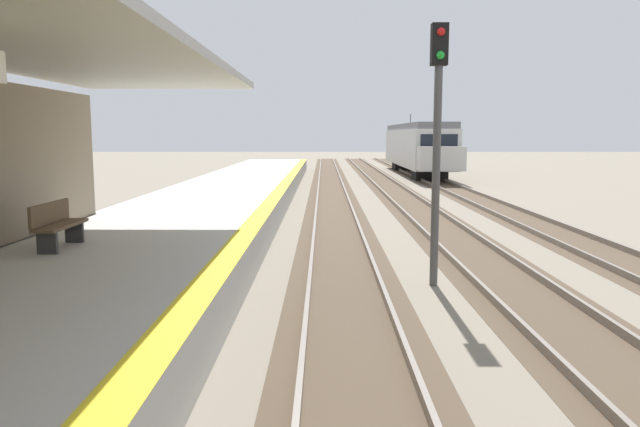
% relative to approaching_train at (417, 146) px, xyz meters
% --- Properties ---
extents(station_platform, '(5.00, 80.00, 0.91)m').
position_rel_approaching_train_xyz_m(station_platform, '(-11.20, -34.10, -1.73)').
color(station_platform, '#B7B5AD').
rests_on(station_platform, ground).
extents(track_pair_nearest_platform, '(2.34, 120.00, 0.16)m').
position_rel_approaching_train_xyz_m(track_pair_nearest_platform, '(-6.80, -30.10, -2.13)').
color(track_pair_nearest_platform, '#4C3D2D').
rests_on(track_pair_nearest_platform, ground).
extents(track_pair_middle, '(2.34, 120.00, 0.16)m').
position_rel_approaching_train_xyz_m(track_pair_middle, '(-3.40, -30.10, -2.13)').
color(track_pair_middle, '#4C3D2D').
rests_on(track_pair_middle, ground).
extents(track_pair_far_side, '(2.34, 120.00, 0.16)m').
position_rel_approaching_train_xyz_m(track_pair_far_side, '(-0.00, -30.10, -2.13)').
color(track_pair_far_side, '#4C3D2D').
rests_on(track_pair_far_side, ground).
extents(approaching_train, '(2.93, 19.60, 4.76)m').
position_rel_approaching_train_xyz_m(approaching_train, '(0.00, 0.00, 0.00)').
color(approaching_train, silver).
rests_on(approaching_train, ground).
extents(rail_signal_post, '(0.32, 0.34, 5.20)m').
position_rel_approaching_train_xyz_m(rail_signal_post, '(-4.99, -34.38, 1.02)').
color(rail_signal_post, '#4C4C4C').
rests_on(rail_signal_post, ground).
extents(platform_bench, '(0.45, 1.60, 0.88)m').
position_rel_approaching_train_xyz_m(platform_bench, '(-12.34, -35.07, -0.80)').
color(platform_bench, brown).
rests_on(platform_bench, station_platform).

